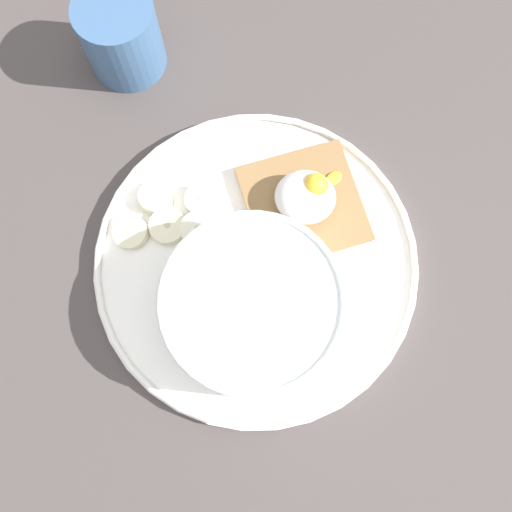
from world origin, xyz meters
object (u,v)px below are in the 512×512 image
object	(u,v)px
banana_slice_inner	(131,232)
oatmeal_bowl	(248,307)
banana_slice_right	(199,230)
toast_slice	(303,204)
banana_slice_back	(155,197)
poached_egg	(307,195)
banana_slice_front	(202,200)
coffee_mug	(121,36)
banana_slice_left	(168,226)

from	to	relation	value
banana_slice_inner	oatmeal_bowl	bearing A→B (deg)	-29.86
banana_slice_right	toast_slice	bearing A→B (deg)	19.01
toast_slice	banana_slice_right	distance (cm)	9.86
banana_slice_back	banana_slice_inner	size ratio (longest dim) A/B	1.01
oatmeal_bowl	poached_egg	world-z (taller)	oatmeal_bowl
toast_slice	banana_slice_back	bearing A→B (deg)	-178.62
oatmeal_bowl	banana_slice_front	bearing A→B (deg)	116.99
banana_slice_front	coffee_mug	world-z (taller)	coffee_mug
banana_slice_left	banana_slice_inner	world-z (taller)	banana_slice_inner
oatmeal_bowl	banana_slice_left	size ratio (longest dim) A/B	3.91
banana_slice_front	banana_slice_left	distance (cm)	3.90
toast_slice	banana_slice_front	xyz separation A→B (cm)	(-9.33, -0.35, 0.17)
toast_slice	banana_slice_left	bearing A→B (deg)	-166.08
banana_slice_right	banana_slice_inner	xyz separation A→B (cm)	(-6.16, -0.61, -0.16)
banana_slice_front	toast_slice	bearing A→B (deg)	2.12
banana_slice_back	banana_slice_inner	distance (cm)	3.96
oatmeal_bowl	toast_slice	xyz separation A→B (cm)	(4.29, 10.25, -2.54)
oatmeal_bowl	toast_slice	size ratio (longest dim) A/B	1.13
banana_slice_back	coffee_mug	xyz separation A→B (cm)	(-4.69, 15.04, 2.46)
banana_slice_left	toast_slice	bearing A→B (deg)	13.92
poached_egg	banana_slice_back	xyz separation A→B (cm)	(-13.76, -0.45, -2.08)
poached_egg	banana_slice_left	world-z (taller)	poached_egg
poached_egg	coffee_mug	xyz separation A→B (cm)	(-18.45, 14.59, 0.38)
banana_slice_right	banana_slice_inner	distance (cm)	6.19
poached_egg	oatmeal_bowl	bearing A→B (deg)	-113.10
poached_egg	banana_slice_front	xyz separation A→B (cm)	(-9.46, -0.47, -1.86)
banana_slice_left	banana_slice_right	distance (cm)	2.86
toast_slice	banana_slice_inner	distance (cm)	15.94
oatmeal_bowl	banana_slice_front	size ratio (longest dim) A/B	4.05
banana_slice_right	coffee_mug	bearing A→B (deg)	116.66
banana_slice_front	banana_slice_right	bearing A→B (deg)	-89.76
poached_egg	banana_slice_left	size ratio (longest dim) A/B	1.66
banana_slice_inner	coffee_mug	world-z (taller)	coffee_mug
poached_egg	banana_slice_left	bearing A→B (deg)	-165.67
banana_slice_left	banana_slice_right	size ratio (longest dim) A/B	0.80
toast_slice	poached_egg	bearing A→B (deg)	43.94
banana_slice_inner	coffee_mug	distance (cm)	18.92
banana_slice_back	coffee_mug	size ratio (longest dim) A/B	0.59
banana_slice_inner	poached_egg	bearing A→B (deg)	14.21
coffee_mug	toast_slice	bearing A→B (deg)	-38.77
banana_slice_right	banana_slice_left	bearing A→B (deg)	176.07
poached_egg	banana_slice_inner	xyz separation A→B (cm)	(-15.61, -3.95, -2.06)
banana_slice_front	coffee_mug	distance (cm)	17.68
banana_slice_left	coffee_mug	world-z (taller)	coffee_mug
toast_slice	banana_slice_left	world-z (taller)	same
toast_slice	banana_slice_inner	world-z (taller)	banana_slice_inner
banana_slice_inner	banana_slice_back	bearing A→B (deg)	62.18
poached_egg	banana_slice_inner	world-z (taller)	poached_egg
poached_egg	coffee_mug	bearing A→B (deg)	141.67
banana_slice_back	banana_slice_inner	xyz separation A→B (cm)	(-1.85, -3.50, 0.02)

